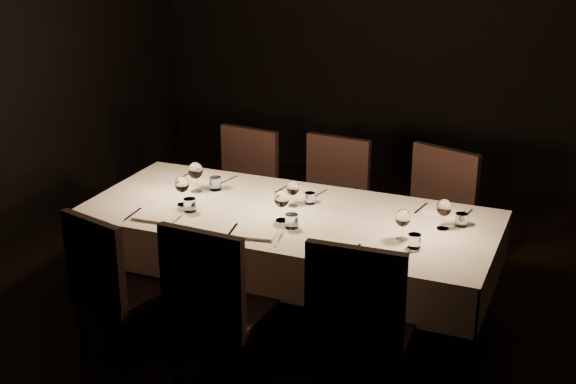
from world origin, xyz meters
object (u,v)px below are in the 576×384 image
at_px(chair_near_right, 360,322).
at_px(dining_table, 288,225).
at_px(chair_far_left, 242,190).
at_px(chair_far_right, 432,219).
at_px(chair_far_center, 331,201).
at_px(chair_near_center, 215,302).
at_px(chair_near_left, 112,282).

bearing_deg(chair_near_right, dining_table, -49.23).
bearing_deg(chair_far_left, chair_far_right, 4.53).
xyz_separation_m(dining_table, chair_far_center, (-0.01, 0.82, -0.15)).
bearing_deg(chair_far_left, chair_near_center, -61.88).
distance_m(chair_near_center, chair_far_right, 1.77).
distance_m(dining_table, chair_far_left, 1.08).
bearing_deg(chair_far_left, dining_table, -41.80).
xyz_separation_m(chair_near_left, chair_far_right, (1.49, 1.53, 0.03)).
distance_m(chair_near_right, chair_far_right, 1.51).
xyz_separation_m(chair_near_right, chair_far_center, (-0.72, 1.58, -0.02)).
distance_m(chair_near_center, chair_far_center, 1.65).
distance_m(chair_near_left, chair_far_center, 1.78).
bearing_deg(chair_near_left, chair_far_center, -99.23).
distance_m(chair_near_left, chair_near_right, 1.46).
xyz_separation_m(chair_near_left, chair_far_left, (0.05, 1.60, 0.02)).
bearing_deg(chair_far_center, chair_far_right, -1.74).
bearing_deg(chair_near_center, chair_far_left, -65.64).
xyz_separation_m(dining_table, chair_far_left, (-0.70, 0.81, -0.15)).
xyz_separation_m(chair_near_right, chair_far_right, (0.03, 1.50, -0.01)).
bearing_deg(chair_near_right, chair_far_right, -93.19).
height_order(chair_near_center, chair_near_right, chair_near_right).
xyz_separation_m(chair_far_left, chair_far_right, (1.44, -0.07, 0.02)).
bearing_deg(dining_table, chair_near_left, -133.59).
xyz_separation_m(chair_near_center, chair_near_right, (0.78, 0.07, 0.01)).
bearing_deg(chair_far_left, chair_near_left, -84.66).
xyz_separation_m(chair_far_center, chair_far_right, (0.75, -0.08, 0.01)).
bearing_deg(chair_near_right, chair_near_left, -0.97).
height_order(chair_near_right, chair_far_left, chair_near_right).
distance_m(chair_far_left, chair_far_center, 0.69).
height_order(dining_table, chair_near_center, chair_near_center).
distance_m(dining_table, chair_near_center, 0.85).
relative_size(dining_table, chair_near_left, 2.66).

